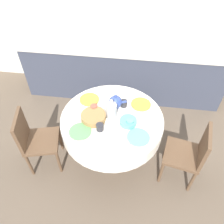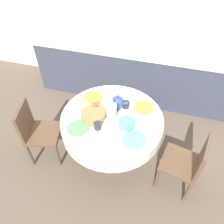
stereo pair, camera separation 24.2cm
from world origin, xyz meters
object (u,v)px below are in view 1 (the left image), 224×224
teapot (116,102)px  coffee_carafe (111,110)px  chair_left (190,153)px  chair_right (35,139)px

teapot → coffee_carafe: bearing=-99.2°
chair_left → coffee_carafe: size_ratio=3.21×
chair_left → teapot: (-0.89, 0.35, 0.35)m
chair_right → teapot: 1.06m
chair_left → chair_right: (-1.81, -0.04, 0.00)m
coffee_carafe → teapot: size_ratio=1.27×
teapot → chair_left: bearing=-21.5°
coffee_carafe → teapot: (0.03, 0.16, -0.03)m
chair_left → coffee_carafe: bearing=90.1°
chair_left → chair_right: bearing=102.9°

